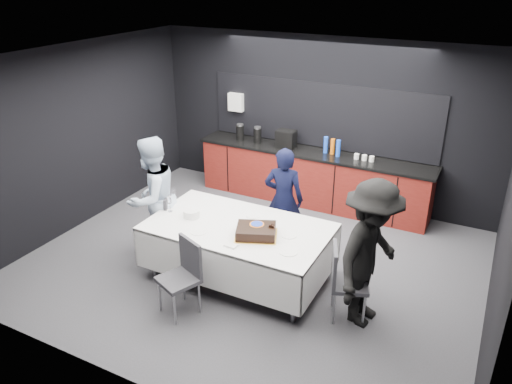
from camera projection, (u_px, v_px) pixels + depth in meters
ground at (253, 262)px, 7.00m from camera, size 6.00×6.00×0.00m
room_shell at (252, 136)px, 6.23m from camera, size 6.04×5.04×2.82m
kitchenette at (311, 173)px, 8.58m from camera, size 4.10×0.64×2.05m
party_table at (238, 235)px, 6.41m from camera, size 2.32×1.32×0.78m
cake_assembly at (256, 231)px, 6.09m from camera, size 0.63×0.58×0.16m
plate_stack at (192, 213)px, 6.56m from camera, size 0.22×0.22×0.10m
loose_plate_near at (199, 231)px, 6.21m from camera, size 0.21×0.21×0.01m
loose_plate_right_a at (289, 235)px, 6.12m from camera, size 0.19×0.19×0.01m
loose_plate_right_b at (289, 252)px, 5.77m from camera, size 0.22×0.22×0.01m
loose_plate_far at (253, 215)px, 6.61m from camera, size 0.20×0.20×0.01m
fork_pile at (231, 245)px, 5.89m from camera, size 0.16×0.11×0.02m
champagne_flute at (169, 201)px, 6.66m from camera, size 0.06×0.06×0.22m
chair_left at (164, 219)px, 7.05m from camera, size 0.53×0.53×0.92m
chair_right at (343, 277)px, 5.74m from camera, size 0.54×0.54×0.92m
chair_near at (184, 272)px, 5.85m from camera, size 0.55×0.55×0.92m
person_center at (284, 199)px, 7.08m from camera, size 0.63×0.48×1.55m
person_left at (152, 197)px, 6.92m from camera, size 0.75×0.91×1.74m
person_right at (370, 254)px, 5.53m from camera, size 0.86×1.25×1.77m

